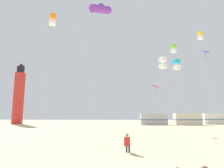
{
  "coord_description": "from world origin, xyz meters",
  "views": [
    {
      "loc": [
        -0.29,
        -6.91,
        2.21
      ],
      "look_at": [
        -0.9,
        11.29,
        5.13
      ],
      "focal_mm": 31.76,
      "sensor_mm": 36.0,
      "label": 1
    }
  ],
  "objects_px": {
    "kite_diamond_scarlet": "(156,88)",
    "kite_box_white": "(163,63)",
    "rv_van_silver": "(154,119)",
    "rv_van_white": "(215,119)",
    "kite_diamond_blue": "(206,55)",
    "lighthouse_distant": "(19,95)",
    "kite_box_orange": "(53,20)",
    "kite_box_cyan": "(177,65)",
    "kite_box_gold": "(200,36)",
    "rv_van_cream": "(188,119)",
    "kite_tube_violet": "(101,9)",
    "kite_box_lime": "(174,49)",
    "kite_flyer_standing": "(127,142)"
  },
  "relations": [
    {
      "from": "rv_van_silver",
      "to": "rv_van_white",
      "type": "xyz_separation_m",
      "value": [
        17.15,
        4.96,
        0.0
      ]
    },
    {
      "from": "kite_flyer_standing",
      "to": "kite_box_gold",
      "type": "bearing_deg",
      "value": -116.73
    },
    {
      "from": "kite_box_orange",
      "to": "rv_van_cream",
      "type": "distance_m",
      "value": 40.24
    },
    {
      "from": "kite_box_white",
      "to": "lighthouse_distant",
      "type": "bearing_deg",
      "value": 133.47
    },
    {
      "from": "kite_diamond_scarlet",
      "to": "lighthouse_distant",
      "type": "distance_m",
      "value": 42.02
    },
    {
      "from": "kite_diamond_blue",
      "to": "kite_box_white",
      "type": "xyz_separation_m",
      "value": [
        -5.74,
        -3.05,
        -1.76
      ]
    },
    {
      "from": "kite_box_gold",
      "to": "rv_van_silver",
      "type": "relative_size",
      "value": 2.23
    },
    {
      "from": "kite_box_orange",
      "to": "rv_van_cream",
      "type": "xyz_separation_m",
      "value": [
        23.47,
        30.97,
        -10.46
      ]
    },
    {
      "from": "kite_tube_violet",
      "to": "kite_diamond_blue",
      "type": "bearing_deg",
      "value": 28.0
    },
    {
      "from": "kite_box_gold",
      "to": "rv_van_white",
      "type": "distance_m",
      "value": 32.4
    },
    {
      "from": "kite_box_cyan",
      "to": "kite_diamond_scarlet",
      "type": "bearing_deg",
      "value": 109.6
    },
    {
      "from": "kite_box_lime",
      "to": "rv_van_cream",
      "type": "distance_m",
      "value": 26.11
    },
    {
      "from": "kite_box_lime",
      "to": "kite_box_white",
      "type": "relative_size",
      "value": 1.51
    },
    {
      "from": "kite_box_lime",
      "to": "kite_tube_violet",
      "type": "xyz_separation_m",
      "value": [
        -9.42,
        -10.89,
        0.04
      ]
    },
    {
      "from": "kite_box_white",
      "to": "rv_van_silver",
      "type": "distance_m",
      "value": 30.92
    },
    {
      "from": "rv_van_white",
      "to": "kite_diamond_blue",
      "type": "bearing_deg",
      "value": -117.34
    },
    {
      "from": "kite_diamond_scarlet",
      "to": "rv_van_cream",
      "type": "distance_m",
      "value": 26.19
    },
    {
      "from": "kite_box_gold",
      "to": "kite_tube_violet",
      "type": "distance_m",
      "value": 18.01
    },
    {
      "from": "kite_flyer_standing",
      "to": "lighthouse_distant",
      "type": "distance_m",
      "value": 50.02
    },
    {
      "from": "rv_van_silver",
      "to": "kite_box_orange",
      "type": "bearing_deg",
      "value": -115.21
    },
    {
      "from": "kite_box_orange",
      "to": "kite_box_cyan",
      "type": "distance_m",
      "value": 14.29
    },
    {
      "from": "kite_box_white",
      "to": "rv_van_cream",
      "type": "relative_size",
      "value": 1.23
    },
    {
      "from": "kite_box_white",
      "to": "lighthouse_distant",
      "type": "relative_size",
      "value": 0.48
    },
    {
      "from": "kite_box_lime",
      "to": "kite_diamond_blue",
      "type": "relative_size",
      "value": 1.24
    },
    {
      "from": "kite_flyer_standing",
      "to": "kite_box_lime",
      "type": "bearing_deg",
      "value": -106.57
    },
    {
      "from": "kite_box_gold",
      "to": "rv_van_cream",
      "type": "distance_m",
      "value": 25.35
    },
    {
      "from": "kite_box_orange",
      "to": "kite_box_cyan",
      "type": "height_order",
      "value": "kite_box_orange"
    },
    {
      "from": "kite_box_gold",
      "to": "kite_box_cyan",
      "type": "distance_m",
      "value": 9.89
    },
    {
      "from": "kite_diamond_blue",
      "to": "kite_diamond_scarlet",
      "type": "distance_m",
      "value": 7.35
    },
    {
      "from": "kite_box_lime",
      "to": "kite_diamond_scarlet",
      "type": "height_order",
      "value": "kite_box_lime"
    },
    {
      "from": "rv_van_cream",
      "to": "rv_van_white",
      "type": "relative_size",
      "value": 1.01
    },
    {
      "from": "kite_box_white",
      "to": "rv_van_cream",
      "type": "distance_m",
      "value": 32.97
    },
    {
      "from": "kite_diamond_scarlet",
      "to": "kite_box_white",
      "type": "bearing_deg",
      "value": -94.31
    },
    {
      "from": "kite_box_cyan",
      "to": "kite_tube_violet",
      "type": "height_order",
      "value": "kite_tube_violet"
    },
    {
      "from": "kite_diamond_blue",
      "to": "lighthouse_distant",
      "type": "xyz_separation_m",
      "value": [
        -37.65,
        30.61,
        -1.41
      ]
    },
    {
      "from": "rv_van_silver",
      "to": "rv_van_white",
      "type": "relative_size",
      "value": 1.0
    },
    {
      "from": "kite_box_gold",
      "to": "rv_van_silver",
      "type": "bearing_deg",
      "value": 99.03
    },
    {
      "from": "kite_diamond_blue",
      "to": "kite_box_orange",
      "type": "relative_size",
      "value": 0.79
    },
    {
      "from": "kite_box_gold",
      "to": "rv_van_white",
      "type": "bearing_deg",
      "value": 62.73
    },
    {
      "from": "rv_van_cream",
      "to": "kite_diamond_blue",
      "type": "bearing_deg",
      "value": -106.72
    },
    {
      "from": "rv_van_silver",
      "to": "lighthouse_distant",
      "type": "bearing_deg",
      "value": 175.24
    },
    {
      "from": "kite_flyer_standing",
      "to": "rv_van_silver",
      "type": "distance_m",
      "value": 38.11
    },
    {
      "from": "kite_box_lime",
      "to": "kite_diamond_blue",
      "type": "height_order",
      "value": "kite_box_lime"
    },
    {
      "from": "kite_tube_violet",
      "to": "kite_box_gold",
      "type": "bearing_deg",
      "value": 40.5
    },
    {
      "from": "kite_flyer_standing",
      "to": "rv_van_white",
      "type": "bearing_deg",
      "value": -111.14
    },
    {
      "from": "kite_box_orange",
      "to": "kite_diamond_scarlet",
      "type": "bearing_deg",
      "value": 34.44
    },
    {
      "from": "kite_box_orange",
      "to": "kite_flyer_standing",
      "type": "bearing_deg",
      "value": -40.87
    },
    {
      "from": "rv_van_cream",
      "to": "rv_van_silver",
      "type": "bearing_deg",
      "value": 176.59
    },
    {
      "from": "kite_diamond_blue",
      "to": "kite_tube_violet",
      "type": "height_order",
      "value": "kite_tube_violet"
    },
    {
      "from": "kite_box_gold",
      "to": "rv_van_cream",
      "type": "bearing_deg",
      "value": 77.55
    }
  ]
}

